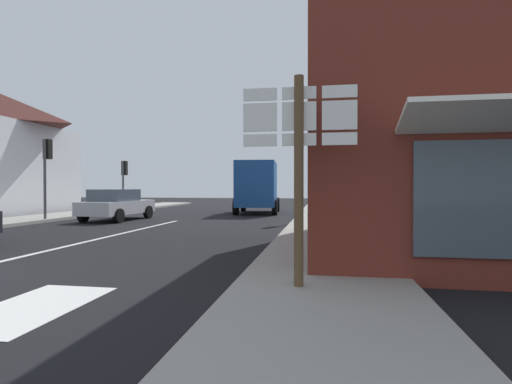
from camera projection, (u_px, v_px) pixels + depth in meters
ground_plane at (159, 225)px, 16.61m from camera, size 80.00×80.00×0.00m
sidewalk_right at (324, 232)px, 13.51m from camera, size 2.73×44.00×0.14m
lane_centre_stripe at (107, 237)px, 12.66m from camera, size 0.16×12.00×0.01m
lane_turn_arrow at (32, 307)px, 5.27m from camera, size 1.20×2.20×0.01m
sedan_far at (117, 204)px, 18.98m from camera, size 2.13×4.28×1.47m
delivery_truck at (258, 186)px, 24.04m from camera, size 2.78×5.14×3.05m
route_sign_post at (299, 158)px, 5.85m from camera, size 1.66×0.14×3.20m
traffic_light_near_right at (300, 168)px, 17.67m from camera, size 0.30×0.49×3.25m
traffic_light_near_left at (47, 161)px, 18.24m from camera, size 0.30×0.49×3.76m
traffic_light_far_left at (124, 174)px, 25.31m from camera, size 0.30×0.49×3.22m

